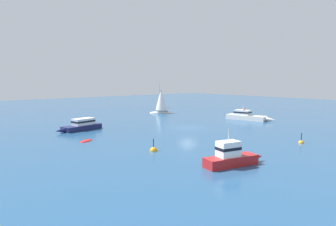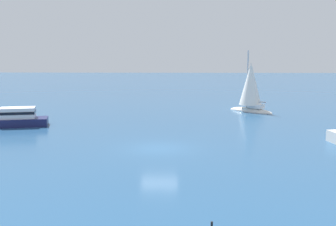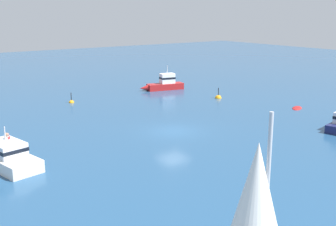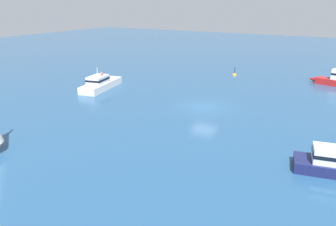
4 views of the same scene
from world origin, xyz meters
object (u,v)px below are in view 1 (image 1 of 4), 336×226
Objects in this scene: rib at (86,141)px; mooring_buoy at (154,151)px; motor_cruiser at (247,116)px; powerboat at (81,125)px; launch at (232,156)px; channel_buoy at (301,143)px; sailboat at (161,102)px.

mooring_buoy reaches higher than rib.
motor_cruiser is 5.44× the size of mooring_buoy.
rib is (-2.81, -7.62, -0.67)m from powerboat.
rib is (-5.12, 16.90, -0.76)m from launch.
mooring_buoy reaches higher than channel_buoy.
launch is 17.67m from rib.
mooring_buoy is (-21.30, -25.49, -2.29)m from sailboat.
launch reaches higher than channel_buoy.
launch reaches higher than powerboat.
motor_cruiser is 6.09× the size of channel_buoy.
launch is 13.00m from channel_buoy.
launch is 3.72× the size of mooring_buoy.
sailboat reaches higher than launch.
launch reaches higher than motor_cruiser.
channel_buoy is at bearing -27.15° from mooring_buoy.
powerboat reaches higher than mooring_buoy.
motor_cruiser reaches higher than channel_buoy.
powerboat reaches higher than channel_buoy.
motor_cruiser is (24.42, 15.92, -0.10)m from launch.
rib is at bearing 76.79° from sailboat.
channel_buoy is at bearing 110.81° from powerboat.
powerboat is 8.15m from rib.
mooring_buoy is at bearing 79.56° from powerboat.
powerboat is (-21.66, -9.16, -1.62)m from sailboat.
mooring_buoy is (-14.92, 7.65, -0.01)m from channel_buoy.
sailboat is 38.87m from launch.
motor_cruiser is 27.50m from mooring_buoy.
rib is 24.39m from channel_buoy.
mooring_buoy is (0.36, -16.33, -0.66)m from powerboat.
rib is 9.27m from mooring_buoy.
powerboat is 1.17× the size of launch.
mooring_buoy is at bearing -85.50° from motor_cruiser.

